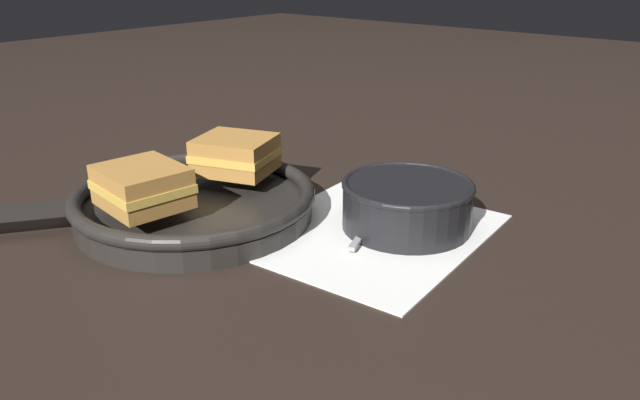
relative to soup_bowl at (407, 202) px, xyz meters
name	(u,v)px	position (x,y,z in m)	size (l,w,h in m)	color
ground_plane	(367,234)	(-0.04, 0.03, -0.03)	(4.00, 4.00, 0.00)	black
napkin	(371,231)	(-0.04, 0.02, -0.03)	(0.30, 0.26, 0.00)	white
soup_bowl	(407,202)	(0.00, 0.00, 0.00)	(0.16, 0.16, 0.06)	black
spoon	(377,209)	(0.01, 0.05, -0.03)	(0.17, 0.08, 0.01)	#9E9EA3
skillet	(193,203)	(-0.14, 0.22, -0.01)	(0.38, 0.32, 0.04)	black
sandwich_near_left	(142,186)	(-0.22, 0.22, 0.03)	(0.10, 0.11, 0.05)	#B27A38
sandwich_near_right	(236,154)	(-0.07, 0.22, 0.03)	(0.11, 0.12, 0.05)	#B27A38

